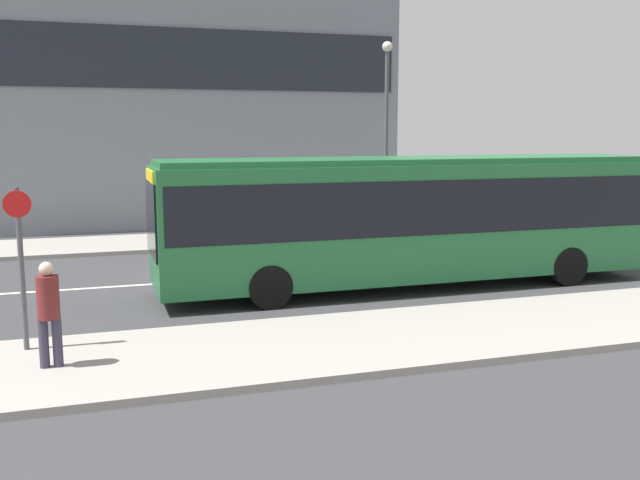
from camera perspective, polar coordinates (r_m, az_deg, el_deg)
The scene contains 9 objects.
ground_plane at distance 18.37m, azimuth -7.71°, elevation -3.16°, with size 120.00×120.00×0.00m, color #3A3A3D.
sidewalk_near at distance 12.44m, azimuth -2.49°, elevation -8.61°, with size 44.00×3.50×0.13m.
sidewalk_far at distance 24.44m, azimuth -10.35°, elevation -0.09°, with size 44.00×3.50×0.13m.
lane_centerline at distance 18.37m, azimuth -7.71°, elevation -3.15°, with size 41.80×0.16×0.01m.
city_bus at distance 17.27m, azimuth 7.19°, elevation 2.17°, with size 12.17×2.48×3.13m.
parked_car_0 at distance 28.38m, azimuth 23.68°, elevation 1.71°, with size 4.38×1.81×1.36m.
pedestrian_near_stop at distance 11.78m, azimuth -20.89°, elevation -5.09°, with size 0.35×0.34×1.67m.
bus_stop_sign at distance 12.74m, azimuth -22.83°, elevation -1.21°, with size 0.44×0.12×2.73m.
street_lamp at distance 25.26m, azimuth 5.33°, elevation 9.74°, with size 0.36×0.36×6.65m.
Camera 1 is at (-3.15, -17.69, 3.79)m, focal length 40.00 mm.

